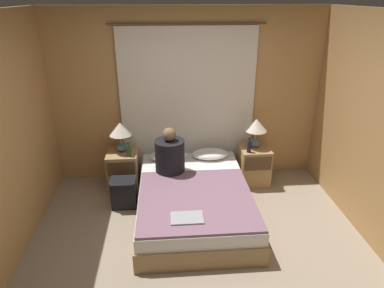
% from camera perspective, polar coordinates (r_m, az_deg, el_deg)
% --- Properties ---
extents(ground_plane, '(16.00, 16.00, 0.00)m').
position_cam_1_polar(ground_plane, '(3.95, 1.31, -18.00)').
color(ground_plane, gray).
extents(wall_back, '(4.01, 0.06, 2.50)m').
position_cam_1_polar(wall_back, '(5.04, -0.75, 7.85)').
color(wall_back, tan).
rests_on(wall_back, ground_plane).
extents(curtain_panel, '(2.14, 0.02, 2.28)m').
position_cam_1_polar(curtain_panel, '(5.01, -0.70, 6.39)').
color(curtain_panel, silver).
rests_on(curtain_panel, ground_plane).
extents(bed, '(1.40, 2.03, 0.41)m').
position_cam_1_polar(bed, '(4.44, 0.32, -9.39)').
color(bed, '#99754C').
rests_on(bed, ground_plane).
extents(nightstand_left, '(0.43, 0.47, 0.57)m').
position_cam_1_polar(nightstand_left, '(5.08, -11.33, -4.24)').
color(nightstand_left, '#A87F51').
rests_on(nightstand_left, ground_plane).
extents(nightstand_right, '(0.43, 0.47, 0.57)m').
position_cam_1_polar(nightstand_right, '(5.20, 10.24, -3.46)').
color(nightstand_right, '#A87F51').
rests_on(nightstand_right, ground_plane).
extents(lamp_left, '(0.32, 0.32, 0.44)m').
position_cam_1_polar(lamp_left, '(4.88, -11.82, 2.03)').
color(lamp_left, slate).
rests_on(lamp_left, nightstand_left).
extents(lamp_right, '(0.32, 0.32, 0.44)m').
position_cam_1_polar(lamp_right, '(5.00, 10.62, 2.69)').
color(lamp_right, slate).
rests_on(lamp_right, nightstand_right).
extents(pillow_left, '(0.53, 0.34, 0.12)m').
position_cam_1_polar(pillow_left, '(5.00, -3.98, -1.90)').
color(pillow_left, white).
rests_on(pillow_left, bed).
extents(pillow_right, '(0.53, 0.34, 0.12)m').
position_cam_1_polar(pillow_right, '(5.04, 3.04, -1.66)').
color(pillow_right, white).
rests_on(pillow_right, bed).
extents(blanket_on_bed, '(1.34, 1.35, 0.03)m').
position_cam_1_polar(blanket_on_bed, '(4.06, 0.70, -9.12)').
color(blanket_on_bed, slate).
rests_on(blanket_on_bed, bed).
extents(person_left_in_bed, '(0.39, 0.39, 0.64)m').
position_cam_1_polar(person_left_in_bed, '(4.56, -3.71, -1.84)').
color(person_left_in_bed, black).
rests_on(person_left_in_bed, bed).
extents(beer_bottle_on_left_stand, '(0.06, 0.06, 0.23)m').
position_cam_1_polar(beer_bottle_on_left_stand, '(4.79, -10.48, -1.02)').
color(beer_bottle_on_left_stand, '#2D4C28').
rests_on(beer_bottle_on_left_stand, nightstand_left).
extents(beer_bottle_on_right_stand, '(0.06, 0.06, 0.23)m').
position_cam_1_polar(beer_bottle_on_right_stand, '(4.90, 9.50, -0.38)').
color(beer_bottle_on_right_stand, black).
rests_on(beer_bottle_on_right_stand, nightstand_right).
extents(laptop_on_bed, '(0.35, 0.23, 0.02)m').
position_cam_1_polar(laptop_on_bed, '(3.71, -0.83, -12.20)').
color(laptop_on_bed, '#9EA0A5').
rests_on(laptop_on_bed, blanket_on_bed).
extents(backpack_on_floor, '(0.33, 0.28, 0.40)m').
position_cam_1_polar(backpack_on_floor, '(4.67, -11.30, -7.73)').
color(backpack_on_floor, black).
rests_on(backpack_on_floor, ground_plane).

